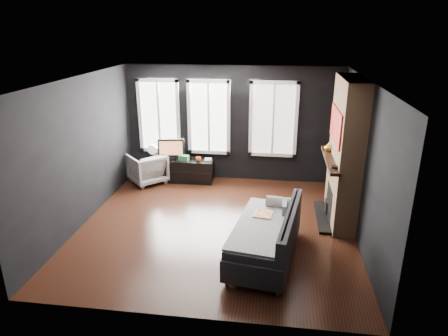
# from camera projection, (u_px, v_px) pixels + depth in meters

# --- Properties ---
(floor) EXTENTS (5.00, 5.00, 0.00)m
(floor) POSITION_uv_depth(u_px,v_px,m) (217.00, 226.00, 7.47)
(floor) COLOR black
(floor) RESTS_ON ground
(ceiling) EXTENTS (5.00, 5.00, 0.00)m
(ceiling) POSITION_uv_depth(u_px,v_px,m) (216.00, 80.00, 6.55)
(ceiling) COLOR white
(ceiling) RESTS_ON ground
(wall_back) EXTENTS (5.00, 0.02, 2.70)m
(wall_back) POSITION_uv_depth(u_px,v_px,m) (232.00, 124.00, 9.34)
(wall_back) COLOR black
(wall_back) RESTS_ON ground
(wall_left) EXTENTS (0.02, 5.00, 2.70)m
(wall_left) POSITION_uv_depth(u_px,v_px,m) (82.00, 152.00, 7.32)
(wall_left) COLOR black
(wall_left) RESTS_ON ground
(wall_right) EXTENTS (0.02, 5.00, 2.70)m
(wall_right) POSITION_uv_depth(u_px,v_px,m) (363.00, 164.00, 6.70)
(wall_right) COLOR black
(wall_right) RESTS_ON ground
(windows) EXTENTS (4.00, 0.16, 1.76)m
(windows) POSITION_uv_depth(u_px,v_px,m) (213.00, 79.00, 9.01)
(windows) COLOR white
(windows) RESTS_ON wall_back
(fireplace) EXTENTS (0.70, 1.62, 2.70)m
(fireplace) POSITION_uv_depth(u_px,v_px,m) (345.00, 153.00, 7.28)
(fireplace) COLOR #93724C
(fireplace) RESTS_ON floor
(sofa) EXTENTS (1.30, 2.13, 0.86)m
(sofa) POSITION_uv_depth(u_px,v_px,m) (265.00, 233.00, 6.33)
(sofa) COLOR black
(sofa) RESTS_ON floor
(stripe_pillow) EXTENTS (0.08, 0.31, 0.31)m
(stripe_pillow) POSITION_uv_depth(u_px,v_px,m) (284.00, 211.00, 6.64)
(stripe_pillow) COLOR gray
(stripe_pillow) RESTS_ON sofa
(armchair) EXTENTS (1.04, 1.04, 0.78)m
(armchair) POSITION_uv_depth(u_px,v_px,m) (147.00, 167.00, 9.40)
(armchair) COLOR silver
(armchair) RESTS_ON floor
(media_console) EXTENTS (1.56, 0.49, 0.54)m
(media_console) POSITION_uv_depth(u_px,v_px,m) (181.00, 170.00, 9.56)
(media_console) COLOR black
(media_console) RESTS_ON floor
(monitor) EXTENTS (0.64, 0.24, 0.56)m
(monitor) POSITION_uv_depth(u_px,v_px,m) (171.00, 148.00, 9.38)
(monitor) COLOR black
(monitor) RESTS_ON media_console
(desk_fan) EXTENTS (0.27, 0.27, 0.34)m
(desk_fan) POSITION_uv_depth(u_px,v_px,m) (153.00, 151.00, 9.50)
(desk_fan) COLOR #9F9F9F
(desk_fan) RESTS_ON media_console
(mug) EXTENTS (0.15, 0.13, 0.13)m
(mug) POSITION_uv_depth(u_px,v_px,m) (198.00, 158.00, 9.32)
(mug) COLOR #E85914
(mug) RESTS_ON media_console
(book) EXTENTS (0.16, 0.04, 0.22)m
(book) POSITION_uv_depth(u_px,v_px,m) (205.00, 155.00, 9.40)
(book) COLOR #A89A88
(book) RESTS_ON media_console
(storage_box) EXTENTS (0.25, 0.18, 0.12)m
(storage_box) POSITION_uv_depth(u_px,v_px,m) (184.00, 158.00, 9.37)
(storage_box) COLOR #2F723B
(storage_box) RESTS_ON media_console
(mantel_vase) EXTENTS (0.17, 0.18, 0.16)m
(mantel_vase) POSITION_uv_depth(u_px,v_px,m) (329.00, 147.00, 7.74)
(mantel_vase) COLOR gold
(mantel_vase) RESTS_ON fireplace
(mantel_clock) EXTENTS (0.13, 0.13, 0.04)m
(mantel_clock) POSITION_uv_depth(u_px,v_px,m) (335.00, 167.00, 6.83)
(mantel_clock) COLOR black
(mantel_clock) RESTS_ON fireplace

